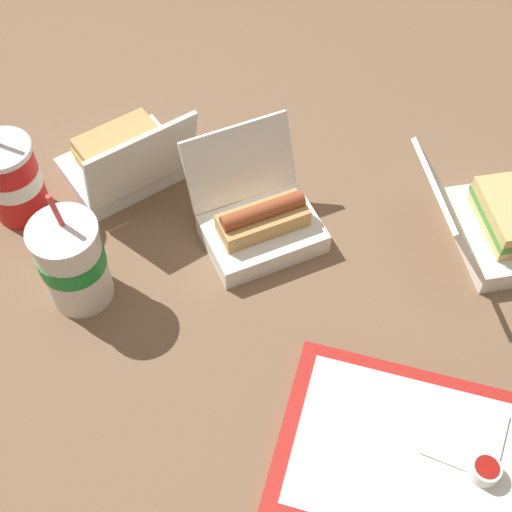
# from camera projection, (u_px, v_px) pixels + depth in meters

# --- Properties ---
(ground_plane) EXTENTS (3.20, 3.20, 0.00)m
(ground_plane) POSITION_uv_depth(u_px,v_px,m) (276.00, 266.00, 1.14)
(ground_plane) COLOR brown
(food_tray) EXTENTS (0.42, 0.34, 0.01)m
(food_tray) POSITION_uv_depth(u_px,v_px,m) (416.00, 458.00, 0.95)
(food_tray) COLOR red
(food_tray) RESTS_ON ground_plane
(ketchup_cup) EXTENTS (0.04, 0.04, 0.02)m
(ketchup_cup) POSITION_uv_depth(u_px,v_px,m) (485.00, 470.00, 0.92)
(ketchup_cup) COLOR white
(ketchup_cup) RESTS_ON food_tray
(napkin_stack) EXTENTS (0.11, 0.11, 0.00)m
(napkin_stack) POSITION_uv_depth(u_px,v_px,m) (465.00, 434.00, 0.96)
(napkin_stack) COLOR white
(napkin_stack) RESTS_ON food_tray
(clamshell_hotdog_center) EXTENTS (0.26, 0.26, 0.16)m
(clamshell_hotdog_center) POSITION_uv_depth(u_px,v_px,m) (260.00, 221.00, 1.15)
(clamshell_hotdog_center) COLOR white
(clamshell_hotdog_center) RESTS_ON ground_plane
(clamshell_sandwich_left) EXTENTS (0.24, 0.25, 0.17)m
(clamshell_sandwich_left) POSITION_uv_depth(u_px,v_px,m) (125.00, 160.00, 1.22)
(clamshell_sandwich_left) COLOR white
(clamshell_sandwich_left) RESTS_ON ground_plane
(clamshell_sandwich_back) EXTENTS (0.30, 0.29, 0.17)m
(clamshell_sandwich_back) POSITION_uv_depth(u_px,v_px,m) (500.00, 224.00, 1.14)
(clamshell_sandwich_back) COLOR white
(clamshell_sandwich_back) RESTS_ON ground_plane
(soda_cup_back) EXTENTS (0.10, 0.10, 0.21)m
(soda_cup_back) POSITION_uv_depth(u_px,v_px,m) (13.00, 180.00, 1.15)
(soda_cup_back) COLOR red
(soda_cup_back) RESTS_ON ground_plane
(soda_cup_corner) EXTENTS (0.10, 0.10, 0.22)m
(soda_cup_corner) POSITION_uv_depth(u_px,v_px,m) (72.00, 262.00, 1.05)
(soda_cup_corner) COLOR white
(soda_cup_corner) RESTS_ON ground_plane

